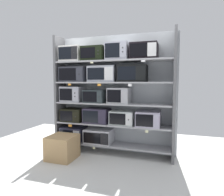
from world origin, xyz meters
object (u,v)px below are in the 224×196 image
(microwave_9, at_px, (75,75))
(microwave_11, at_px, (133,74))
(microwave_0, at_px, (74,133))
(microwave_13, at_px, (94,54))
(microwave_4, at_px, (122,118))
(microwave_14, at_px, (118,52))
(microwave_5, at_px, (148,119))
(microwave_2, at_px, (74,115))
(microwave_1, at_px, (99,136))
(microwave_6, at_px, (73,94))
(microwave_15, at_px, (144,51))
(microwave_3, at_px, (97,115))
(microwave_8, at_px, (119,96))
(shipping_carton, at_px, (62,147))
(microwave_7, at_px, (96,96))
(microwave_12, at_px, (72,54))
(microwave_10, at_px, (103,74))

(microwave_9, relative_size, microwave_11, 1.03)
(microwave_0, distance_m, microwave_13, 1.78)
(microwave_4, bearing_deg, microwave_0, 180.00)
(microwave_14, bearing_deg, microwave_5, 0.01)
(microwave_2, relative_size, microwave_11, 0.86)
(microwave_1, distance_m, microwave_11, 1.49)
(microwave_6, bearing_deg, microwave_15, -0.00)
(microwave_2, height_order, microwave_15, microwave_15)
(microwave_3, bearing_deg, microwave_8, -0.00)
(microwave_1, xyz_separation_m, microwave_5, (1.04, -0.00, 0.43))
(microwave_15, bearing_deg, shipping_carton, -159.33)
(microwave_2, distance_m, microwave_3, 0.56)
(microwave_6, height_order, microwave_15, microwave_15)
(microwave_2, relative_size, microwave_5, 1.04)
(microwave_5, relative_size, microwave_6, 0.99)
(microwave_7, distance_m, microwave_11, 0.91)
(microwave_1, relative_size, microwave_3, 1.10)
(microwave_15, height_order, shipping_carton, microwave_15)
(microwave_13, bearing_deg, microwave_7, -1.15)
(microwave_2, height_order, microwave_12, microwave_12)
(microwave_8, distance_m, microwave_14, 0.87)
(microwave_1, relative_size, microwave_6, 1.25)
(microwave_8, distance_m, microwave_10, 0.57)
(microwave_3, xyz_separation_m, microwave_4, (0.56, -0.00, -0.02))
(microwave_5, relative_size, microwave_7, 1.05)
(microwave_2, relative_size, microwave_9, 0.83)
(microwave_0, height_order, shipping_carton, microwave_0)
(microwave_2, relative_size, microwave_8, 1.11)
(microwave_11, xyz_separation_m, microwave_15, (0.22, -0.00, 0.42))
(microwave_6, height_order, microwave_10, microwave_10)
(microwave_4, height_order, shipping_carton, microwave_4)
(microwave_5, bearing_deg, microwave_10, 179.98)
(microwave_5, bearing_deg, shipping_carton, -160.55)
(microwave_4, height_order, microwave_5, microwave_5)
(microwave_5, bearing_deg, microwave_15, 179.98)
(microwave_15, bearing_deg, microwave_7, -179.99)
(microwave_6, xyz_separation_m, microwave_14, (1.02, -0.00, 0.86))
(microwave_2, xyz_separation_m, shipping_carton, (0.06, -0.56, -0.54))
(microwave_9, bearing_deg, microwave_12, 179.92)
(microwave_6, xyz_separation_m, microwave_13, (0.52, 0.00, 0.84))
(microwave_7, relative_size, microwave_13, 0.91)
(microwave_2, relative_size, microwave_13, 1.00)
(microwave_13, bearing_deg, microwave_12, -179.97)
(microwave_9, distance_m, microwave_11, 1.27)
(microwave_13, distance_m, microwave_15, 1.03)
(shipping_carton, bearing_deg, microwave_10, 41.57)
(microwave_7, bearing_deg, shipping_carton, -130.17)
(microwave_1, distance_m, microwave_13, 1.72)
(microwave_14, bearing_deg, microwave_11, 0.03)
(microwave_7, height_order, microwave_14, microwave_14)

